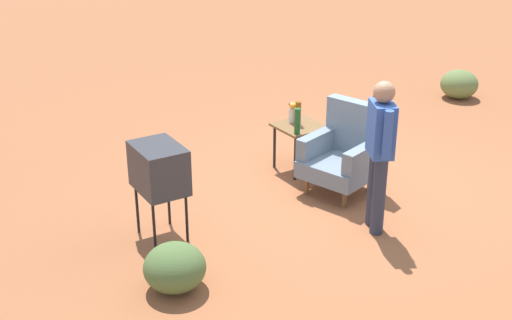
{
  "coord_description": "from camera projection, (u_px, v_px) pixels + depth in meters",
  "views": [
    {
      "loc": [
        5.49,
        -4.82,
        3.58
      ],
      "look_at": [
        -0.17,
        -1.15,
        0.65
      ],
      "focal_mm": 47.63,
      "sensor_mm": 36.0,
      "label": 1
    }
  ],
  "objects": [
    {
      "name": "shrub_near",
      "position": [
        175.0,
        267.0,
        6.17
      ],
      "size": [
        0.58,
        0.58,
        0.44
      ],
      "primitive_type": "ellipsoid",
      "color": "#516B38",
      "rests_on": "ground"
    },
    {
      "name": "bottle_wine_green",
      "position": [
        297.0,
        121.0,
        8.14
      ],
      "size": [
        0.07,
        0.07,
        0.32
      ],
      "primitive_type": "cylinder",
      "color": "#1E5623",
      "rests_on": "side_table"
    },
    {
      "name": "shrub_mid",
      "position": [
        459.0,
        84.0,
        11.29
      ],
      "size": [
        0.62,
        0.62,
        0.48
      ],
      "primitive_type": "ellipsoid",
      "color": "olive",
      "rests_on": "ground"
    },
    {
      "name": "side_table",
      "position": [
        300.0,
        132.0,
        8.5
      ],
      "size": [
        0.56,
        0.56,
        0.6
      ],
      "color": "black",
      "rests_on": "ground"
    },
    {
      "name": "armchair",
      "position": [
        345.0,
        151.0,
        7.97
      ],
      "size": [
        0.95,
        0.96,
        1.06
      ],
      "color": "brown",
      "rests_on": "ground"
    },
    {
      "name": "tv_on_stand",
      "position": [
        159.0,
        169.0,
        6.82
      ],
      "size": [
        0.61,
        0.47,
        1.03
      ],
      "color": "black",
      "rests_on": "ground"
    },
    {
      "name": "flower_vase",
      "position": [
        292.0,
        111.0,
        8.51
      ],
      "size": [
        0.15,
        0.1,
        0.27
      ],
      "color": "silver",
      "rests_on": "side_table"
    },
    {
      "name": "bottle_tall_amber",
      "position": [
        298.0,
        113.0,
        8.43
      ],
      "size": [
        0.07,
        0.07,
        0.3
      ],
      "primitive_type": "cylinder",
      "color": "brown",
      "rests_on": "side_table"
    },
    {
      "name": "ground_plane",
      "position": [
        344.0,
        194.0,
        8.06
      ],
      "size": [
        60.0,
        60.0,
        0.0
      ],
      "primitive_type": "plane",
      "color": "#A05B38"
    },
    {
      "name": "person_standing",
      "position": [
        380.0,
        148.0,
        6.92
      ],
      "size": [
        0.51,
        0.36,
        1.64
      ],
      "color": "#2D3347",
      "rests_on": "ground"
    }
  ]
}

